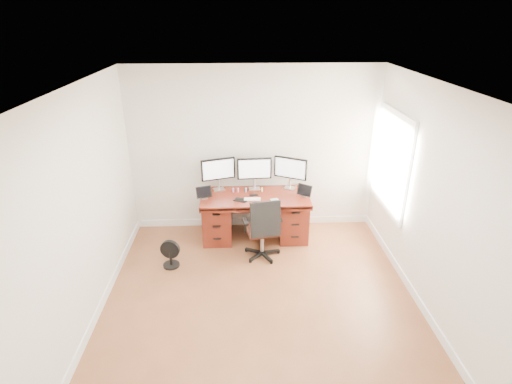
{
  "coord_description": "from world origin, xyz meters",
  "views": [
    {
      "loc": [
        -0.24,
        -3.89,
        3.39
      ],
      "look_at": [
        0.0,
        1.5,
        0.95
      ],
      "focal_mm": 28.0,
      "sensor_mm": 36.0,
      "label": 1
    }
  ],
  "objects_px": {
    "desk": "(255,214)",
    "office_chair": "(263,238)",
    "monitor_center": "(254,170)",
    "keyboard": "(252,199)",
    "floor_fan": "(170,254)"
  },
  "relations": [
    {
      "from": "office_chair",
      "to": "floor_fan",
      "type": "relative_size",
      "value": 2.4
    },
    {
      "from": "desk",
      "to": "office_chair",
      "type": "height_order",
      "value": "office_chair"
    },
    {
      "from": "desk",
      "to": "keyboard",
      "type": "xyz_separation_m",
      "value": [
        -0.05,
        -0.17,
        0.36
      ]
    },
    {
      "from": "office_chair",
      "to": "keyboard",
      "type": "height_order",
      "value": "office_chair"
    },
    {
      "from": "floor_fan",
      "to": "office_chair",
      "type": "bearing_deg",
      "value": 17.59
    },
    {
      "from": "keyboard",
      "to": "desk",
      "type": "bearing_deg",
      "value": 77.12
    },
    {
      "from": "monitor_center",
      "to": "keyboard",
      "type": "distance_m",
      "value": 0.53
    },
    {
      "from": "keyboard",
      "to": "floor_fan",
      "type": "bearing_deg",
      "value": -149.31
    },
    {
      "from": "desk",
      "to": "floor_fan",
      "type": "height_order",
      "value": "desk"
    },
    {
      "from": "monitor_center",
      "to": "keyboard",
      "type": "xyz_separation_m",
      "value": [
        -0.05,
        -0.41,
        -0.33
      ]
    },
    {
      "from": "floor_fan",
      "to": "monitor_center",
      "type": "distance_m",
      "value": 1.86
    },
    {
      "from": "desk",
      "to": "office_chair",
      "type": "relative_size",
      "value": 1.72
    },
    {
      "from": "office_chair",
      "to": "monitor_center",
      "type": "relative_size",
      "value": 1.79
    },
    {
      "from": "floor_fan",
      "to": "keyboard",
      "type": "height_order",
      "value": "keyboard"
    },
    {
      "from": "desk",
      "to": "monitor_center",
      "type": "bearing_deg",
      "value": 89.98
    }
  ]
}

